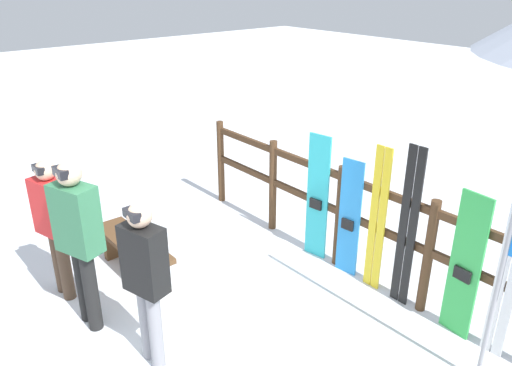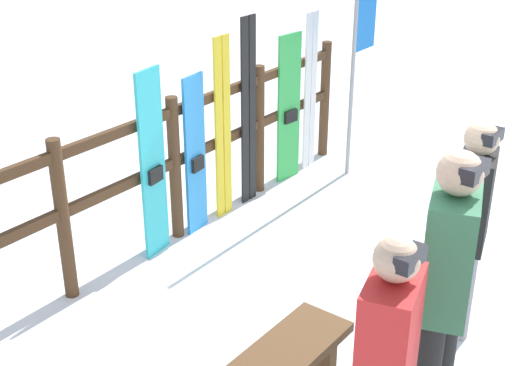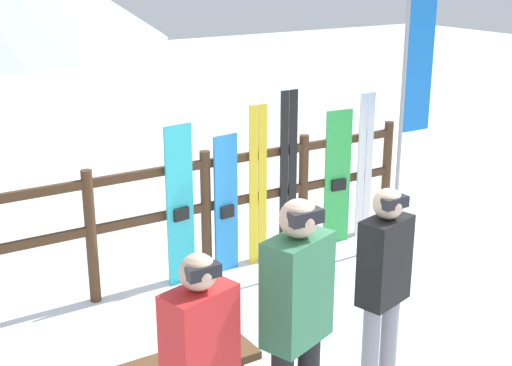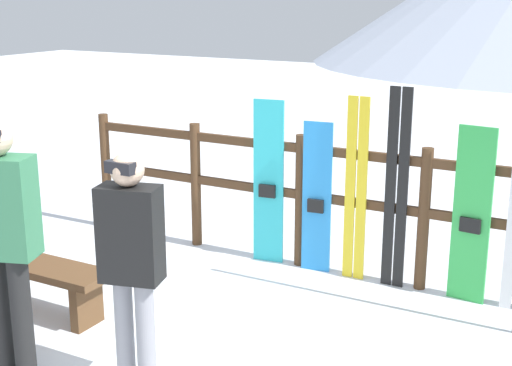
% 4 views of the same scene
% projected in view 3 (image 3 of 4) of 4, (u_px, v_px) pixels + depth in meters
% --- Properties ---
extents(fence, '(4.69, 0.10, 1.24)m').
position_uv_depth(fence, '(206.00, 203.00, 6.82)').
color(fence, '#4C331E').
rests_on(fence, ground).
extents(person_black, '(0.41, 0.30, 1.56)m').
position_uv_depth(person_black, '(384.00, 280.00, 4.78)').
color(person_black, gray).
rests_on(person_black, ground).
extents(person_red, '(0.45, 0.32, 1.54)m').
position_uv_depth(person_red, '(201.00, 364.00, 3.85)').
color(person_red, '#4C3828').
rests_on(person_red, ground).
extents(person_plaid_green, '(0.48, 0.36, 1.71)m').
position_uv_depth(person_plaid_green, '(297.00, 315.00, 4.15)').
color(person_plaid_green, black).
rests_on(person_plaid_green, ground).
extents(snowboard_cyan, '(0.29, 0.09, 1.54)m').
position_uv_depth(snowboard_cyan, '(180.00, 206.00, 6.61)').
color(snowboard_cyan, '#2DBFCC').
rests_on(snowboard_cyan, ground).
extents(snowboard_blue, '(0.27, 0.08, 1.38)m').
position_uv_depth(snowboard_blue, '(226.00, 205.00, 6.88)').
color(snowboard_blue, '#288CE0').
rests_on(snowboard_blue, ground).
extents(ski_pair_yellow, '(0.20, 0.02, 1.63)m').
position_uv_depth(ski_pair_yellow, '(258.00, 186.00, 7.03)').
color(ski_pair_yellow, yellow).
rests_on(ski_pair_yellow, ground).
extents(ski_pair_black, '(0.20, 0.02, 1.73)m').
position_uv_depth(ski_pair_black, '(288.00, 175.00, 7.19)').
color(ski_pair_black, black).
rests_on(ski_pair_black, ground).
extents(snowboard_green, '(0.31, 0.08, 1.46)m').
position_uv_depth(snowboard_green, '(337.00, 178.00, 7.55)').
color(snowboard_green, green).
rests_on(snowboard_green, ground).
extents(ski_pair_white, '(0.20, 0.02, 1.61)m').
position_uv_depth(ski_pair_white, '(365.00, 166.00, 7.72)').
color(ski_pair_white, white).
rests_on(ski_pair_white, ground).
extents(rental_flag, '(0.40, 0.04, 3.12)m').
position_uv_depth(rental_flag, '(414.00, 64.00, 7.13)').
color(rental_flag, '#99999E').
rests_on(rental_flag, ground).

